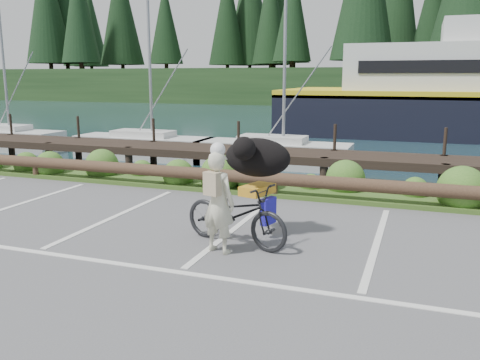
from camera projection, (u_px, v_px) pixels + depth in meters
name	position (u px, v px, depth m)	size (l,w,h in m)	color
ground	(191.00, 263.00, 7.80)	(72.00, 72.00, 0.00)	#4F4F51
harbor_backdrop	(407.00, 94.00, 80.01)	(170.00, 160.00, 30.00)	#172E37
vegetation_strip	(282.00, 189.00, 12.67)	(34.00, 1.60, 0.10)	#3D5B21
log_rail	(274.00, 197.00, 12.03)	(32.00, 0.30, 0.60)	#443021
bicycle	(236.00, 214.00, 8.59)	(0.71, 2.04, 1.07)	black
cyclist	(218.00, 202.00, 8.15)	(0.61, 0.40, 1.67)	beige
dog	(257.00, 157.00, 8.93)	(1.19, 0.58, 0.69)	black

